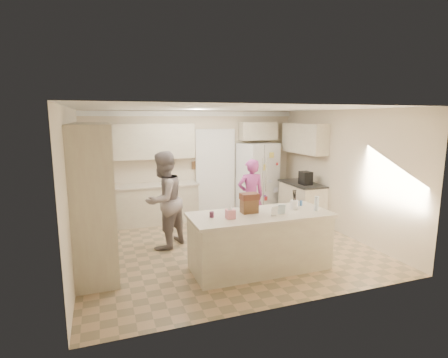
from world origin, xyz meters
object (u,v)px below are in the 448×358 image
object	(u,v)px
tissue_box	(230,214)
dollhouse_body	(249,206)
island_base	(260,242)
teen_boy	(164,200)
coffee_maker	(306,178)
utensil_crock	(294,205)
teen_girl	(251,196)
refrigerator	(258,178)

from	to	relation	value
tissue_box	dollhouse_body	xyz separation A→B (m)	(0.40, 0.20, 0.04)
island_base	teen_boy	size ratio (longest dim) A/B	1.20
coffee_maker	tissue_box	size ratio (longest dim) A/B	2.14
utensil_crock	island_base	bearing A→B (deg)	-175.60
island_base	coffee_maker	bearing A→B (deg)	42.83
teen_girl	teen_boy	bearing A→B (deg)	12.61
tissue_box	teen_boy	size ratio (longest dim) A/B	0.08
refrigerator	tissue_box	distance (m)	3.78
utensil_crock	dollhouse_body	bearing A→B (deg)	176.42
tissue_box	dollhouse_body	bearing A→B (deg)	26.57
refrigerator	island_base	distance (m)	3.47
utensil_crock	tissue_box	world-z (taller)	utensil_crock
coffee_maker	dollhouse_body	distance (m)	2.84
refrigerator	teen_boy	xyz separation A→B (m)	(-2.71, -1.66, 0.02)
utensil_crock	coffee_maker	bearing A→B (deg)	52.88
coffee_maker	utensil_crock	world-z (taller)	coffee_maker
refrigerator	island_base	bearing A→B (deg)	-129.50
tissue_box	teen_girl	xyz separation A→B (m)	(1.16, 1.84, -0.20)
refrigerator	utensil_crock	world-z (taller)	refrigerator
teen_boy	teen_girl	distance (m)	1.92
island_base	dollhouse_body	size ratio (longest dim) A/B	8.46
utensil_crock	teen_girl	world-z (taller)	teen_girl
dollhouse_body	teen_girl	distance (m)	1.82
island_base	utensil_crock	xyz separation A→B (m)	(0.65, 0.05, 0.56)
dollhouse_body	teen_boy	world-z (taller)	teen_boy
coffee_maker	teen_boy	world-z (taller)	teen_boy
refrigerator	coffee_maker	size ratio (longest dim) A/B	6.00
tissue_box	dollhouse_body	distance (m)	0.45
island_base	teen_boy	xyz separation A→B (m)	(-1.29, 1.47, 0.48)
refrigerator	coffee_maker	distance (m)	1.39
teen_boy	island_base	bearing A→B (deg)	89.63
teen_boy	teen_girl	xyz separation A→B (m)	(1.90, 0.27, -0.12)
tissue_box	teen_girl	size ratio (longest dim) A/B	0.09
refrigerator	dollhouse_body	bearing A→B (deg)	-132.49
island_base	dollhouse_body	xyz separation A→B (m)	(-0.15, 0.10, 0.60)
teen_girl	island_base	bearing A→B (deg)	75.25
teen_girl	refrigerator	bearing A→B (deg)	-115.63
island_base	utensil_crock	world-z (taller)	utensil_crock
dollhouse_body	teen_boy	bearing A→B (deg)	129.88
coffee_maker	teen_boy	size ratio (longest dim) A/B	0.16
tissue_box	teen_girl	world-z (taller)	teen_girl
tissue_box	teen_boy	xyz separation A→B (m)	(-0.74, 1.57, -0.08)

